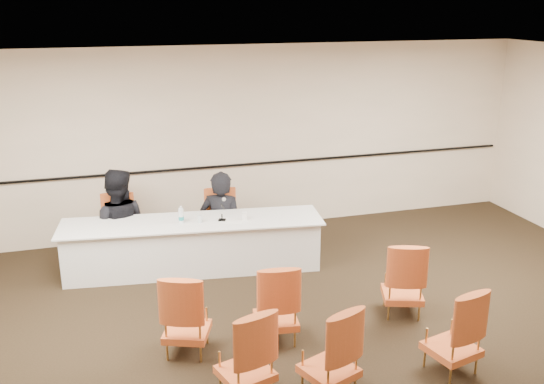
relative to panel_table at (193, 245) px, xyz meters
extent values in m
plane|color=black|center=(0.89, -2.59, -0.36)|extent=(10.00, 10.00, 0.00)
plane|color=white|center=(0.89, -2.59, 2.64)|extent=(10.00, 10.00, 0.00)
cube|color=#F7DFC2|center=(0.89, 1.41, 1.14)|extent=(10.00, 0.04, 3.00)
cube|color=black|center=(0.89, 1.37, 0.74)|extent=(9.80, 0.04, 0.03)
imported|color=black|center=(0.51, 0.48, 0.00)|extent=(0.79, 0.68, 1.81)
imported|color=black|center=(-0.98, 0.67, 0.09)|extent=(1.01, 0.85, 1.83)
cube|color=white|center=(0.53, -0.14, 0.36)|extent=(0.36, 0.32, 0.00)
cylinder|color=silver|center=(0.10, -0.07, 0.41)|extent=(0.07, 0.07, 0.10)
cylinder|color=white|center=(0.71, -0.16, 0.42)|extent=(0.09, 0.09, 0.12)
camera|label=1|loc=(-1.19, -7.85, 3.29)|focal=40.00mm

